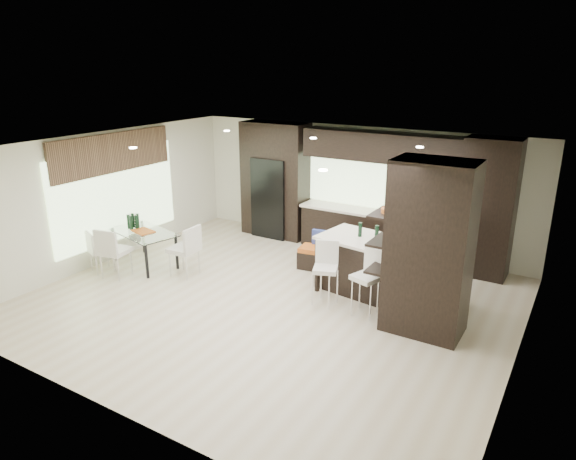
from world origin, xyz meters
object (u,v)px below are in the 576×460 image
Objects in this scene: kitchen_island at (384,270)px; stool_right at (409,300)px; stool_mid at (365,289)px; stool_left at (325,280)px; chair_end at (184,253)px; bench at (327,259)px; chair_near at (115,254)px; floor_vase at (415,278)px; dining_table at (145,248)px; chair_far at (101,253)px.

kitchen_island is 2.78× the size of stool_right.
stool_right is at bearing 19.39° from stool_mid.
stool_mid is (0.75, -0.00, 0.01)m from stool_left.
stool_left is 2.96m from chair_end.
bench is 1.24× the size of chair_near.
stool_mid is (0.00, -0.82, -0.05)m from kitchen_island.
stool_right is 0.93× the size of chair_near.
kitchen_island is 2.59× the size of chair_near.
chair_end is at bearing 166.64° from stool_right.
stool_mid is at bearing 2.24° from chair_near.
stool_left is 1.49m from stool_right.
chair_end is (-3.69, -0.29, 0.01)m from stool_mid.
stool_left is 1.50m from floor_vase.
chair_near is at bearing -75.67° from dining_table.
chair_near is at bearing 174.35° from stool_left.
kitchen_island is at bearing 41.14° from chair_far.
kitchen_island is 1.63× the size of dining_table.
stool_mid is 0.83m from floor_vase.
bench is (-1.40, 0.57, -0.28)m from kitchen_island.
dining_table is (-4.03, -0.30, -0.09)m from stool_left.
kitchen_island is 1.54m from bench.
bench is (-2.15, 1.39, -0.21)m from stool_right.
floor_vase is at bearing 5.04° from chair_near.
chair_end reaches higher than dining_table.
stool_right is 6.07m from chair_far.
stool_mid is at bearing -88.72° from chair_end.
stool_mid is 1.17× the size of chair_far.
bench is (-1.40, 1.39, -0.23)m from stool_mid.
chair_end is at bearing 46.60° from chair_far.
chair_near reaches higher than stool_mid.
floor_vase is at bearing 51.04° from stool_mid.
kitchen_island is 0.80m from floor_vase.
kitchen_island reaches higher than chair_far.
kitchen_island reaches higher than dining_table.
stool_right is 1.12× the size of chair_far.
chair_far is (-3.84, -2.40, 0.17)m from bench.
kitchen_island is 5.55m from chair_far.
floor_vase is at bearing -21.51° from kitchen_island.
stool_left is 0.75m from stool_mid.
chair_end is at bearing 24.77° from chair_near.
dining_table is 1.90× the size of chair_far.
stool_right is at bearing 0.71° from chair_near.
stool_mid is 0.75m from stool_right.
stool_mid is 1.99m from bench.
kitchen_island is 3.11× the size of chair_far.
dining_table is at bearing -157.78° from stool_mid.
chair_end is at bearing -151.51° from bench.
stool_left reaches higher than stool_right.
chair_near reaches higher than stool_left.
dining_table is 0.76m from chair_near.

